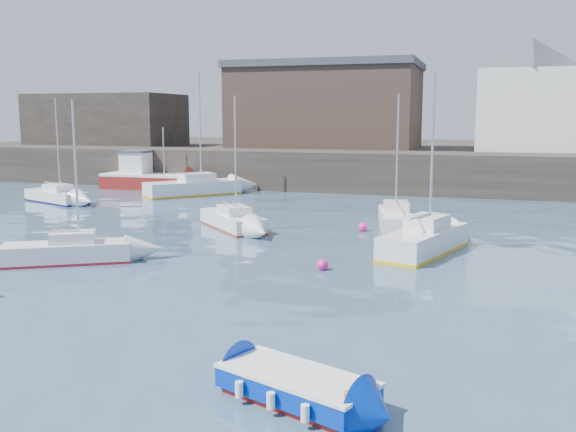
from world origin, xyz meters
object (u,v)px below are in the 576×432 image
(fishing_boat, at_px, (146,177))
(sailboat_c, at_px, (424,240))
(sailboat_f, at_px, (396,218))
(sailboat_a, at_px, (68,252))
(buoy_mid, at_px, (322,270))
(sailboat_b, at_px, (233,220))
(sailboat_h, at_px, (193,187))
(buoy_far, at_px, (363,231))
(sailboat_e, at_px, (57,196))
(blue_dinghy, at_px, (296,386))

(fishing_boat, relative_size, sailboat_c, 0.99)
(sailboat_c, xyz_separation_m, sailboat_f, (-1.98, 5.91, -0.09))
(fishing_boat, xyz_separation_m, sailboat_f, (21.48, -12.39, -0.46))
(sailboat_a, bearing_deg, sailboat_f, 46.56)
(buoy_mid, bearing_deg, sailboat_b, 132.01)
(fishing_boat, relative_size, sailboat_a, 1.17)
(sailboat_h, bearing_deg, buoy_far, -36.87)
(fishing_boat, distance_m, sailboat_b, 20.30)
(sailboat_b, xyz_separation_m, sailboat_e, (-15.02, 5.90, 0.01))
(sailboat_b, xyz_separation_m, buoy_mid, (6.59, -7.31, -0.44))
(sailboat_c, relative_size, sailboat_f, 1.09)
(sailboat_h, bearing_deg, sailboat_f, -30.57)
(sailboat_b, bearing_deg, sailboat_e, 158.56)
(sailboat_f, distance_m, buoy_mid, 10.15)
(sailboat_a, bearing_deg, blue_dinghy, -37.50)
(sailboat_f, bearing_deg, sailboat_h, 149.43)
(sailboat_a, bearing_deg, buoy_mid, 10.30)
(blue_dinghy, distance_m, sailboat_c, 15.24)
(blue_dinghy, bearing_deg, sailboat_b, 115.68)
(sailboat_h, xyz_separation_m, buoy_mid, (14.60, -19.48, -0.58))
(buoy_far, bearing_deg, sailboat_c, -52.42)
(sailboat_b, bearing_deg, sailboat_h, 123.38)
(sailboat_e, bearing_deg, sailboat_a, -51.88)
(sailboat_e, bearing_deg, blue_dinghy, -45.50)
(sailboat_c, bearing_deg, blue_dinghy, -94.14)
(fishing_boat, bearing_deg, sailboat_e, -99.17)
(sailboat_e, height_order, sailboat_f, sailboat_e)
(fishing_boat, xyz_separation_m, sailboat_e, (-1.49, -9.22, -0.49))
(sailboat_c, relative_size, sailboat_e, 1.09)
(fishing_boat, relative_size, buoy_mid, 17.23)
(sailboat_f, bearing_deg, blue_dinghy, -87.61)
(sailboat_b, relative_size, sailboat_c, 0.90)
(blue_dinghy, height_order, fishing_boat, fishing_boat)
(fishing_boat, height_order, sailboat_b, sailboat_b)
(sailboat_b, xyz_separation_m, sailboat_f, (7.95, 2.73, 0.04))
(sailboat_b, bearing_deg, sailboat_c, -17.76)
(sailboat_c, height_order, buoy_mid, sailboat_c)
(buoy_mid, bearing_deg, blue_dinghy, -78.52)
(blue_dinghy, xyz_separation_m, buoy_far, (-2.32, 19.64, -0.35))
(sailboat_a, relative_size, buoy_mid, 14.78)
(sailboat_a, bearing_deg, sailboat_h, 102.62)
(sailboat_e, distance_m, sailboat_f, 23.19)
(sailboat_h, distance_m, buoy_far, 18.17)
(sailboat_a, distance_m, sailboat_h, 21.79)
(sailboat_b, distance_m, sailboat_f, 8.41)
(sailboat_a, distance_m, buoy_mid, 10.01)
(blue_dinghy, relative_size, sailboat_b, 0.53)
(blue_dinghy, xyz_separation_m, sailboat_a, (-12.09, 9.28, 0.10))
(fishing_boat, xyz_separation_m, sailboat_h, (5.52, -2.95, -0.36))
(buoy_far, bearing_deg, sailboat_f, 45.49)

